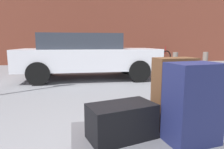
# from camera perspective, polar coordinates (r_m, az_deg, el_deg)

# --- Properties ---
(luggage_cart) EXTENTS (1.17, 0.81, 0.34)m
(luggage_cart) POSITION_cam_1_polar(r_m,az_deg,el_deg) (1.85, 7.90, -18.86)
(luggage_cart) COLOR #4C4C51
(luggage_cart) RESTS_ON ground_plane
(duffel_bag_black_center) EXTENTS (0.61, 0.43, 0.29)m
(duffel_bag_black_center) POSITION_cam_1_polar(r_m,az_deg,el_deg) (1.71, 2.75, -13.20)
(duffel_bag_black_center) COLOR black
(duffel_bag_black_center) RESTS_ON luggage_cart
(suitcase_navy_rear_left) EXTENTS (0.43, 0.32, 0.64)m
(suitcase_navy_rear_left) POSITION_cam_1_polar(r_m,az_deg,el_deg) (1.70, 22.15, -7.72)
(suitcase_navy_rear_left) COLOR #191E47
(suitcase_navy_rear_left) RESTS_ON luggage_cart
(suitcase_brown_front_right) EXTENTS (0.38, 0.22, 0.66)m
(suitcase_brown_front_right) POSITION_cam_1_polar(r_m,az_deg,el_deg) (1.97, 17.31, -5.02)
(suitcase_brown_front_right) COLOR #51331E
(suitcase_brown_front_right) RESTS_ON luggage_cart
(parked_car) EXTENTS (4.36, 2.05, 1.42)m
(parked_car) POSITION_cam_1_polar(r_m,az_deg,el_deg) (6.43, -7.20, 5.58)
(parked_car) COLOR silver
(parked_car) RESTS_ON ground_plane
(bicycle_leaning) EXTENTS (1.70, 0.57, 0.96)m
(bicycle_leaning) POSITION_cam_1_polar(r_m,az_deg,el_deg) (11.71, 13.45, 5.00)
(bicycle_leaning) COLOR black
(bicycle_leaning) RESTS_ON ground_plane
(bollard_kerb_near) EXTENTS (0.24, 0.24, 0.72)m
(bollard_kerb_near) POSITION_cam_1_polar(r_m,az_deg,el_deg) (9.26, 10.73, 4.01)
(bollard_kerb_near) COLOR #72665B
(bollard_kerb_near) RESTS_ON ground_plane
(bollard_kerb_mid) EXTENTS (0.24, 0.24, 0.72)m
(bollard_kerb_mid) POSITION_cam_1_polar(r_m,az_deg,el_deg) (9.81, 17.69, 4.02)
(bollard_kerb_mid) COLOR #72665B
(bollard_kerb_mid) RESTS_ON ground_plane
(bollard_kerb_far) EXTENTS (0.24, 0.24, 0.72)m
(bollard_kerb_far) POSITION_cam_1_polar(r_m,az_deg,el_deg) (10.68, 25.20, 3.96)
(bollard_kerb_far) COLOR #72665B
(bollard_kerb_far) RESTS_ON ground_plane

